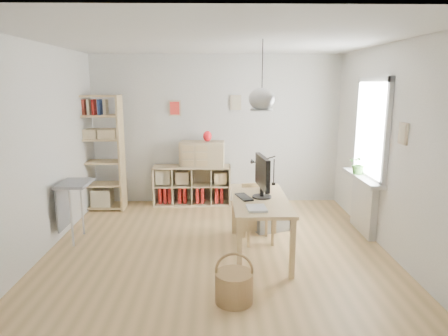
{
  "coord_description": "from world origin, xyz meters",
  "views": [
    {
      "loc": [
        -0.01,
        -5.05,
        2.18
      ],
      "look_at": [
        0.1,
        0.3,
        1.05
      ],
      "focal_mm": 32.0,
      "sensor_mm": 36.0,
      "label": 1
    }
  ],
  "objects_px": {
    "cube_shelf": "(191,188)",
    "storage_chest": "(269,217)",
    "chair": "(257,209)",
    "monitor": "(262,175)",
    "desk": "(260,205)",
    "drawer_chest": "(202,154)",
    "tall_bookshelf": "(99,148)"
  },
  "relations": [
    {
      "from": "cube_shelf",
      "to": "storage_chest",
      "type": "bearing_deg",
      "value": -46.18
    },
    {
      "from": "cube_shelf",
      "to": "chair",
      "type": "height_order",
      "value": "chair"
    },
    {
      "from": "chair",
      "to": "monitor",
      "type": "distance_m",
      "value": 0.72
    },
    {
      "from": "desk",
      "to": "drawer_chest",
      "type": "distance_m",
      "value": 2.35
    },
    {
      "from": "desk",
      "to": "monitor",
      "type": "relative_size",
      "value": 2.43
    },
    {
      "from": "chair",
      "to": "storage_chest",
      "type": "xyz_separation_m",
      "value": [
        0.23,
        0.47,
        -0.28
      ]
    },
    {
      "from": "chair",
      "to": "storage_chest",
      "type": "distance_m",
      "value": 0.6
    },
    {
      "from": "tall_bookshelf",
      "to": "chair",
      "type": "distance_m",
      "value": 3.07
    },
    {
      "from": "desk",
      "to": "drawer_chest",
      "type": "xyz_separation_m",
      "value": [
        -0.81,
        2.19,
        0.29
      ]
    },
    {
      "from": "desk",
      "to": "storage_chest",
      "type": "xyz_separation_m",
      "value": [
        0.24,
        0.91,
        -0.48
      ]
    },
    {
      "from": "cube_shelf",
      "to": "storage_chest",
      "type": "distance_m",
      "value": 1.83
    },
    {
      "from": "cube_shelf",
      "to": "monitor",
      "type": "bearing_deg",
      "value": -64.58
    },
    {
      "from": "desk",
      "to": "monitor",
      "type": "distance_m",
      "value": 0.4
    },
    {
      "from": "desk",
      "to": "tall_bookshelf",
      "type": "bearing_deg",
      "value": 142.99
    },
    {
      "from": "desk",
      "to": "storage_chest",
      "type": "bearing_deg",
      "value": 74.99
    },
    {
      "from": "cube_shelf",
      "to": "tall_bookshelf",
      "type": "bearing_deg",
      "value": -169.81
    },
    {
      "from": "cube_shelf",
      "to": "tall_bookshelf",
      "type": "relative_size",
      "value": 0.7
    },
    {
      "from": "tall_bookshelf",
      "to": "monitor",
      "type": "bearing_deg",
      "value": -36.41
    },
    {
      "from": "cube_shelf",
      "to": "storage_chest",
      "type": "xyz_separation_m",
      "value": [
        1.27,
        -1.32,
        -0.12
      ]
    },
    {
      "from": "desk",
      "to": "drawer_chest",
      "type": "relative_size",
      "value": 1.91
    },
    {
      "from": "desk",
      "to": "tall_bookshelf",
      "type": "distance_m",
      "value": 3.27
    },
    {
      "from": "tall_bookshelf",
      "to": "chair",
      "type": "relative_size",
      "value": 2.48
    },
    {
      "from": "drawer_chest",
      "to": "desk",
      "type": "bearing_deg",
      "value": -65.3
    },
    {
      "from": "tall_bookshelf",
      "to": "storage_chest",
      "type": "height_order",
      "value": "tall_bookshelf"
    },
    {
      "from": "chair",
      "to": "monitor",
      "type": "bearing_deg",
      "value": -95.35
    },
    {
      "from": "cube_shelf",
      "to": "tall_bookshelf",
      "type": "xyz_separation_m",
      "value": [
        -1.56,
        -0.28,
        0.79
      ]
    },
    {
      "from": "chair",
      "to": "drawer_chest",
      "type": "bearing_deg",
      "value": 107.79
    },
    {
      "from": "drawer_chest",
      "to": "cube_shelf",
      "type": "bearing_deg",
      "value": 173.46
    },
    {
      "from": "chair",
      "to": "drawer_chest",
      "type": "height_order",
      "value": "drawer_chest"
    },
    {
      "from": "desk",
      "to": "tall_bookshelf",
      "type": "relative_size",
      "value": 0.75
    },
    {
      "from": "chair",
      "to": "storage_chest",
      "type": "height_order",
      "value": "chair"
    },
    {
      "from": "cube_shelf",
      "to": "desk",
      "type": "bearing_deg",
      "value": -65.39
    }
  ]
}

